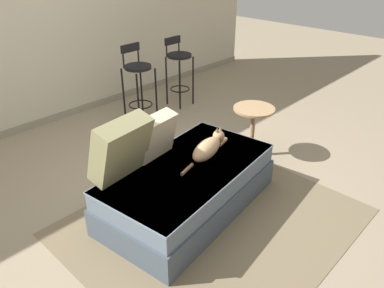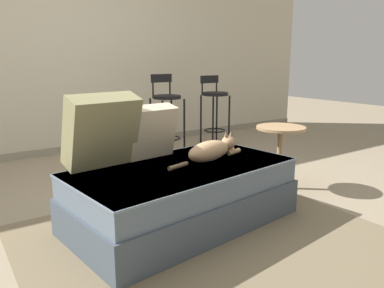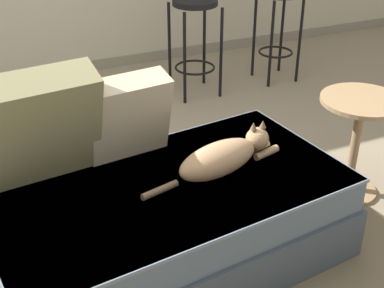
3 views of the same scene
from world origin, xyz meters
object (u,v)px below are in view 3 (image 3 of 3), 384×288
cat (223,157)px  bar_stool_near_window (194,21)px  throw_pillow_corner (40,126)px  bar_stool_by_doorway (278,9)px  couch (171,224)px  side_table (357,133)px  throw_pillow_middle (127,116)px

cat → bar_stool_near_window: 1.91m
throw_pillow_corner → bar_stool_by_doorway: 2.62m
couch → bar_stool_near_window: bearing=62.8°
cat → side_table: (0.88, 0.13, -0.13)m
couch → throw_pillow_middle: size_ratio=4.13×
bar_stool_near_window → cat: bearing=-110.2°
throw_pillow_corner → bar_stool_by_doorway: size_ratio=0.54×
throw_pillow_middle → throw_pillow_corner: bearing=-173.1°
throw_pillow_corner → throw_pillow_middle: 0.40m
couch → side_table: bearing=6.9°
throw_pillow_corner → side_table: bearing=-4.9°
side_table → bar_stool_by_doorway: bearing=72.7°
throw_pillow_middle → bar_stool_by_doorway: bar_stool_by_doorway is taller
throw_pillow_middle → side_table: throw_pillow_middle is taller
cat → bar_stool_by_doorway: bearing=52.0°
side_table → cat: bearing=-171.5°
bar_stool_by_doorway → bar_stool_near_window: bearing=-180.0°
bar_stool_near_window → side_table: bar_stool_near_window is taller
couch → throw_pillow_corner: (-0.48, 0.28, 0.47)m
couch → cat: cat is taller
cat → bar_stool_by_doorway: size_ratio=0.77×
throw_pillow_middle → side_table: size_ratio=0.70×
cat → bar_stool_near_window: size_ratio=0.74×
cat → bar_stool_near_window: (0.66, 1.79, 0.07)m
cat → side_table: cat is taller
side_table → throw_pillow_middle: bearing=171.3°
bar_stool_by_doorway → side_table: 1.75m
couch → throw_pillow_corner: throw_pillow_corner is taller
couch → bar_stool_near_window: (0.92, 1.79, 0.36)m
throw_pillow_middle → side_table: 1.27m
couch → cat: (0.26, 0.01, 0.29)m
throw_pillow_corner → bar_stool_near_window: bearing=47.3°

